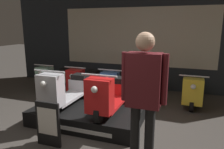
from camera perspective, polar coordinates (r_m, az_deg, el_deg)
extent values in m
plane|color=#423D38|center=(3.71, -8.37, -17.97)|extent=(30.00, 30.00, 0.00)
cube|color=#23282D|center=(6.62, 6.36, 10.19)|extent=(8.28, 0.08, 3.20)
cube|color=beige|center=(6.58, 6.26, 9.74)|extent=(4.55, 0.01, 1.70)
cube|color=black|center=(4.50, -5.99, -10.11)|extent=(2.11, 1.38, 0.29)
cube|color=silver|center=(3.95, -10.47, -13.86)|extent=(1.48, 0.01, 0.07)
cylinder|color=black|center=(4.15, -15.66, -8.11)|extent=(0.09, 0.30, 0.30)
cylinder|color=black|center=(5.09, -8.01, -3.83)|extent=(0.09, 0.30, 0.30)
cube|color=#BCBCC1|center=(4.61, -11.43, -5.88)|extent=(0.41, 1.09, 0.05)
cube|color=#BCBCC1|center=(4.07, -15.73, -3.97)|extent=(0.43, 0.27, 0.58)
cube|color=#BCBCC1|center=(5.05, -8.16, -3.05)|extent=(0.45, 0.32, 0.35)
cube|color=black|center=(4.99, -8.29, -0.52)|extent=(0.33, 0.29, 0.11)
cylinder|color=silver|center=(3.98, -16.10, 0.85)|extent=(0.62, 0.03, 0.03)
sphere|color=white|center=(3.88, -17.52, -2.40)|extent=(0.11, 0.11, 0.11)
cylinder|color=black|center=(3.70, -3.39, -10.20)|extent=(0.09, 0.30, 0.30)
cylinder|color=black|center=(4.74, 2.23, -4.98)|extent=(0.09, 0.30, 0.30)
cube|color=red|center=(4.22, -0.22, -7.40)|extent=(0.41, 1.09, 0.05)
cube|color=red|center=(3.62, -3.31, -5.60)|extent=(0.43, 0.27, 0.58)
cube|color=red|center=(4.70, 2.16, -4.15)|extent=(0.45, 0.32, 0.35)
cube|color=black|center=(4.63, 2.15, -1.44)|extent=(0.33, 0.29, 0.11)
cylinder|color=silver|center=(3.51, -3.44, -0.20)|extent=(0.62, 0.03, 0.03)
sphere|color=white|center=(3.40, -4.62, -3.94)|extent=(0.11, 0.11, 0.11)
cylinder|color=black|center=(6.45, -17.11, -3.44)|extent=(0.09, 0.30, 0.30)
cylinder|color=black|center=(7.39, -11.67, -1.10)|extent=(0.09, 0.30, 0.30)
cube|color=#8EC6AD|center=(6.91, -14.20, -2.27)|extent=(0.41, 1.09, 0.05)
cube|color=#8EC6AD|center=(6.39, -17.16, -0.75)|extent=(0.43, 0.27, 0.58)
cube|color=#8EC6AD|center=(7.35, -11.79, -0.55)|extent=(0.45, 0.32, 0.35)
cube|color=black|center=(7.30, -11.90, 1.20)|extent=(0.33, 0.29, 0.11)
cylinder|color=silver|center=(6.32, -17.41, 2.33)|extent=(0.62, 0.03, 0.03)
sphere|color=white|center=(6.21, -18.32, 0.33)|extent=(0.11, 0.11, 0.11)
cylinder|color=black|center=(5.93, -9.51, -4.45)|extent=(0.09, 0.30, 0.30)
cylinder|color=black|center=(6.94, -4.77, -1.78)|extent=(0.09, 0.30, 0.30)
cube|color=red|center=(6.43, -6.95, -3.10)|extent=(0.41, 1.09, 0.05)
cube|color=red|center=(5.87, -9.51, -1.53)|extent=(0.43, 0.27, 0.58)
cube|color=red|center=(6.90, -4.86, -1.19)|extent=(0.45, 0.32, 0.35)
cube|color=black|center=(6.84, -4.93, 0.67)|extent=(0.33, 0.29, 0.11)
cylinder|color=silver|center=(5.79, -9.67, 1.82)|extent=(0.62, 0.03, 0.03)
sphere|color=white|center=(5.67, -10.52, -0.38)|extent=(0.11, 0.11, 0.11)
cylinder|color=black|center=(5.54, -0.62, -5.53)|extent=(0.09, 0.30, 0.30)
cylinder|color=black|center=(6.60, 2.95, -2.50)|extent=(0.09, 0.30, 0.30)
cube|color=#386BBC|center=(6.07, 1.33, -3.97)|extent=(0.41, 1.09, 0.05)
cube|color=#386BBC|center=(5.47, -0.55, -2.41)|extent=(0.43, 0.27, 0.58)
cube|color=#386BBC|center=(6.56, 2.90, -1.89)|extent=(0.45, 0.32, 0.35)
cube|color=black|center=(6.50, 2.91, 0.06)|extent=(0.33, 0.29, 0.11)
cylinder|color=silver|center=(5.38, -0.58, 1.18)|extent=(0.62, 0.03, 0.03)
sphere|color=white|center=(5.25, -1.28, -1.21)|extent=(0.11, 0.11, 0.11)
cylinder|color=black|center=(5.29, 9.39, -6.58)|extent=(0.09, 0.30, 0.30)
cylinder|color=black|center=(6.40, 11.35, -3.24)|extent=(0.09, 0.30, 0.30)
cube|color=orange|center=(5.85, 10.46, -4.84)|extent=(0.41, 1.09, 0.05)
cube|color=orange|center=(5.22, 9.56, -3.33)|extent=(0.43, 0.27, 0.58)
cube|color=orange|center=(6.36, 11.35, -2.61)|extent=(0.45, 0.32, 0.35)
cube|color=black|center=(6.29, 11.43, -0.61)|extent=(0.33, 0.29, 0.11)
cylinder|color=silver|center=(5.13, 9.69, 0.42)|extent=(0.62, 0.03, 0.03)
sphere|color=white|center=(4.99, 9.22, -2.11)|extent=(0.11, 0.11, 0.11)
cylinder|color=black|center=(5.22, 20.05, -7.47)|extent=(0.09, 0.30, 0.30)
cylinder|color=black|center=(6.34, 20.10, -3.93)|extent=(0.09, 0.30, 0.30)
cube|color=yellow|center=(5.78, 20.07, -5.62)|extent=(0.41, 1.09, 0.05)
cube|color=yellow|center=(5.15, 20.31, -4.19)|extent=(0.43, 0.27, 0.58)
cube|color=yellow|center=(6.30, 20.15, -3.30)|extent=(0.45, 0.32, 0.35)
cube|color=black|center=(6.24, 20.31, -1.29)|extent=(0.33, 0.29, 0.11)
cylinder|color=silver|center=(5.06, 20.61, -0.40)|extent=(0.62, 0.03, 0.03)
sphere|color=white|center=(4.92, 20.45, -2.99)|extent=(0.11, 0.11, 0.11)
cylinder|color=black|center=(3.07, 6.03, -15.57)|extent=(0.13, 0.13, 0.87)
cylinder|color=black|center=(3.04, 9.70, -16.03)|extent=(0.13, 0.13, 0.87)
cube|color=#5B191E|center=(2.77, 8.34, -1.47)|extent=(0.43, 0.24, 0.69)
cylinder|color=#5B191E|center=(2.82, 3.29, -0.51)|extent=(0.08, 0.08, 0.63)
cylinder|color=#5B191E|center=(2.72, 13.60, -1.33)|extent=(0.08, 0.08, 0.63)
sphere|color=tan|center=(2.69, 8.67, 8.48)|extent=(0.24, 0.24, 0.24)
cube|color=black|center=(3.66, -16.34, -12.37)|extent=(0.42, 0.04, 0.73)
cube|color=white|center=(3.62, -16.59, -11.70)|extent=(0.35, 0.01, 0.44)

